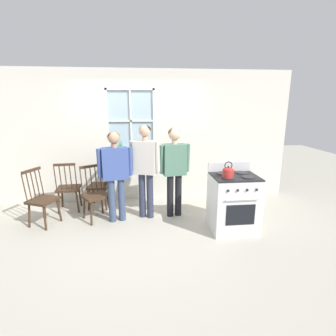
% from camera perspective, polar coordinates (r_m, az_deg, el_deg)
% --- Properties ---
extents(ground_plane, '(16.00, 16.00, 0.00)m').
position_cam_1_polar(ground_plane, '(4.54, -6.04, -12.78)').
color(ground_plane, '#B2AD9E').
extents(wall_back, '(6.40, 0.16, 2.70)m').
position_cam_1_polar(wall_back, '(5.50, -6.43, 6.51)').
color(wall_back, silver).
rests_on(wall_back, ground_plane).
extents(chair_by_window, '(0.54, 0.55, 0.97)m').
position_cam_1_polar(chair_by_window, '(4.95, -25.76, -6.26)').
color(chair_by_window, '#3D2819').
rests_on(chair_by_window, ground_plane).
extents(chair_near_wall, '(0.45, 0.43, 0.97)m').
position_cam_1_polar(chair_near_wall, '(5.39, -20.86, -4.19)').
color(chair_near_wall, '#3D2819').
rests_on(chair_near_wall, ground_plane).
extents(chair_center_cluster, '(0.45, 0.47, 0.97)m').
position_cam_1_polar(chair_center_cluster, '(5.37, -14.58, -3.77)').
color(chair_center_cluster, '#3D2819').
rests_on(chair_center_cluster, ground_plane).
extents(chair_near_stove, '(0.57, 0.56, 0.97)m').
position_cam_1_polar(chair_near_stove, '(4.84, -15.51, -5.79)').
color(chair_near_stove, '#3D2819').
rests_on(chair_near_stove, ground_plane).
extents(person_elderly_left, '(0.60, 0.30, 1.58)m').
position_cam_1_polar(person_elderly_left, '(4.53, -11.41, -0.08)').
color(person_elderly_left, '#384766').
rests_on(person_elderly_left, ground_plane).
extents(person_teen_center, '(0.54, 0.33, 1.68)m').
position_cam_1_polar(person_teen_center, '(4.60, -4.94, 1.09)').
color(person_teen_center, '#2D3347').
rests_on(person_teen_center, ground_plane).
extents(person_adult_right, '(0.56, 0.27, 1.63)m').
position_cam_1_polar(person_adult_right, '(4.65, 1.41, 1.08)').
color(person_adult_right, black).
rests_on(person_adult_right, ground_plane).
extents(stove, '(0.73, 0.68, 1.08)m').
position_cam_1_polar(stove, '(4.41, 14.02, -7.25)').
color(stove, silver).
rests_on(stove, ground_plane).
extents(kettle, '(0.21, 0.17, 0.25)m').
position_cam_1_polar(kettle, '(4.07, 12.96, -0.82)').
color(kettle, red).
rests_on(kettle, stove).
extents(potted_plant, '(0.12, 0.12, 0.29)m').
position_cam_1_polar(potted_plant, '(5.46, -10.25, 4.26)').
color(potted_plant, beige).
rests_on(potted_plant, wall_back).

